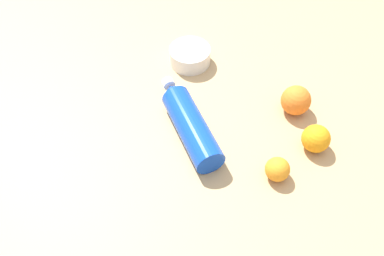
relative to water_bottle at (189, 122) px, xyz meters
name	(u,v)px	position (x,y,z in m)	size (l,w,h in m)	color
ground_plane	(172,146)	(-0.06, 0.03, -0.04)	(2.40, 2.40, 0.00)	tan
water_bottle	(189,122)	(0.00, 0.00, 0.00)	(0.27, 0.23, 0.08)	blue
orange_0	(316,139)	(0.03, -0.32, 0.00)	(0.07, 0.07, 0.07)	orange
orange_1	(296,100)	(0.15, -0.26, 0.00)	(0.08, 0.08, 0.08)	orange
orange_2	(277,169)	(-0.08, -0.24, -0.01)	(0.06, 0.06, 0.06)	orange
ceramic_bowl	(190,56)	(0.26, 0.07, -0.01)	(0.12, 0.12, 0.05)	white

